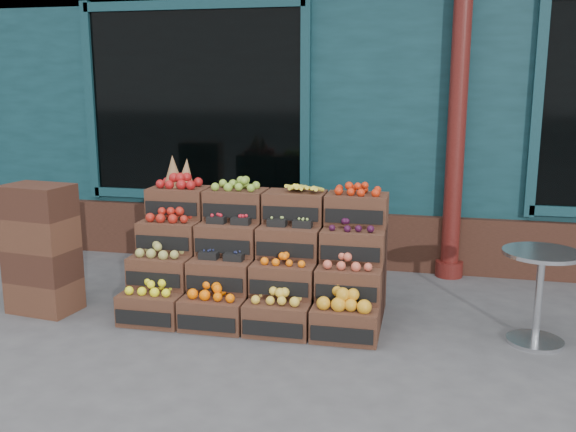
# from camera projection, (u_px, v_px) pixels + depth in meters

# --- Properties ---
(ground) EXTENTS (60.00, 60.00, 0.00)m
(ground) POSITION_uv_depth(u_px,v_px,m) (292.00, 342.00, 4.98)
(ground) COLOR #48484A
(ground) RESTS_ON ground
(shop_facade) EXTENTS (12.00, 6.24, 4.80)m
(shop_facade) POSITION_uv_depth(u_px,v_px,m) (371.00, 52.00, 9.35)
(shop_facade) COLOR #103138
(shop_facade) RESTS_ON ground
(crate_display) EXTENTS (2.16, 1.07, 1.34)m
(crate_display) POSITION_uv_depth(u_px,v_px,m) (259.00, 266.00, 5.56)
(crate_display) COLOR #47291C
(crate_display) RESTS_ON ground
(spare_crates) EXTENTS (0.61, 0.46, 1.12)m
(spare_crates) POSITION_uv_depth(u_px,v_px,m) (41.00, 249.00, 5.56)
(spare_crates) COLOR #47291C
(spare_crates) RESTS_ON ground
(bistro_table) EXTENTS (0.59, 0.59, 0.74)m
(bistro_table) POSITION_uv_depth(u_px,v_px,m) (539.00, 286.00, 4.88)
(bistro_table) COLOR silver
(bistro_table) RESTS_ON ground
(shopkeeper) EXTENTS (0.83, 0.62, 2.06)m
(shopkeeper) POSITION_uv_depth(u_px,v_px,m) (256.00, 161.00, 7.76)
(shopkeeper) COLOR #1A5B2C
(shopkeeper) RESTS_ON ground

